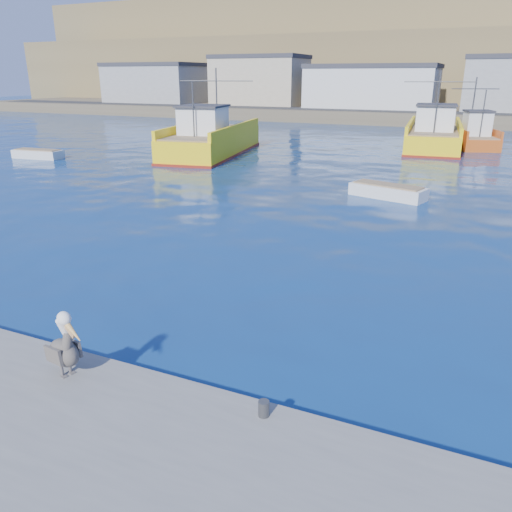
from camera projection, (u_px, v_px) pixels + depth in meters
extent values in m
plane|color=navy|center=(210.00, 326.00, 13.09)|extent=(260.00, 260.00, 0.00)
cylinder|color=#4C4C4C|center=(264.00, 408.00, 8.80)|extent=(0.20, 0.20, 0.30)
cube|color=brown|center=(444.00, 113.00, 74.58)|extent=(160.00, 30.00, 1.60)
cube|color=brown|center=(459.00, 76.00, 95.10)|extent=(180.00, 40.00, 14.00)
cube|color=brown|center=(468.00, 52.00, 110.55)|extent=(200.00, 40.00, 24.00)
cube|color=#2D2D2D|center=(438.00, 112.00, 64.85)|extent=(150.00, 5.00, 0.10)
cube|color=gray|center=(156.00, 85.00, 87.43)|extent=(16.00, 10.00, 6.00)
cube|color=#333338|center=(154.00, 65.00, 86.31)|extent=(16.32, 10.20, 0.60)
cube|color=tan|center=(260.00, 82.00, 79.58)|extent=(14.00, 9.00, 7.00)
cube|color=#333338|center=(260.00, 57.00, 78.28)|extent=(14.28, 9.18, 0.60)
cube|color=silver|center=(372.00, 88.00, 72.92)|extent=(18.00, 11.00, 5.50)
cube|color=#333338|center=(374.00, 66.00, 71.88)|extent=(18.36, 11.22, 0.60)
cube|color=yellow|center=(212.00, 143.00, 41.37)|extent=(6.64, 13.99, 1.75)
cube|color=yellow|center=(237.00, 129.00, 40.46)|extent=(2.45, 13.03, 0.70)
cube|color=yellow|center=(188.00, 127.00, 41.45)|extent=(2.45, 13.03, 0.70)
cube|color=maroon|center=(213.00, 153.00, 41.65)|extent=(6.77, 14.27, 0.25)
cube|color=#8C7251|center=(212.00, 132.00, 41.06)|extent=(6.20, 13.40, 0.10)
cube|color=white|center=(203.00, 121.00, 38.86)|extent=(3.65, 3.83, 2.00)
cube|color=#333338|center=(203.00, 106.00, 38.49)|extent=(3.93, 4.27, 0.15)
cylinder|color=#4C4C4C|center=(217.00, 100.00, 41.44)|extent=(0.14, 0.14, 5.00)
cylinder|color=#4C4C4C|center=(193.00, 110.00, 36.72)|extent=(0.12, 0.12, 4.00)
cylinder|color=#4C4C4C|center=(216.00, 81.00, 40.93)|extent=(6.20, 1.12, 0.08)
cube|color=yellow|center=(433.00, 139.00, 44.68)|extent=(5.39, 12.90, 1.64)
cube|color=yellow|center=(459.00, 126.00, 43.65)|extent=(1.30, 12.31, 0.70)
cube|color=yellow|center=(411.00, 125.00, 44.92)|extent=(1.30, 12.31, 0.70)
cube|color=maroon|center=(432.00, 147.00, 44.94)|extent=(5.50, 13.16, 0.25)
cube|color=#8C7251|center=(434.00, 129.00, 44.38)|extent=(5.00, 12.37, 0.10)
cube|color=white|center=(435.00, 118.00, 42.35)|extent=(3.30, 3.39, 2.00)
cube|color=#333338|center=(437.00, 105.00, 41.98)|extent=(3.55, 3.79, 0.15)
cylinder|color=#4C4C4C|center=(438.00, 99.00, 44.66)|extent=(0.13, 0.13, 5.00)
cylinder|color=#4C4C4C|center=(436.00, 109.00, 40.37)|extent=(0.11, 0.11, 4.00)
cylinder|color=#4C4C4C|center=(440.00, 82.00, 44.15)|extent=(6.07, 0.59, 0.08)
cube|color=#C45119|center=(471.00, 141.00, 45.77)|extent=(5.21, 8.44, 1.03)
cube|color=#C45119|center=(488.00, 131.00, 45.33)|extent=(2.50, 7.45, 0.70)
cube|color=#C45119|center=(456.00, 131.00, 45.63)|extent=(2.50, 7.45, 0.70)
cube|color=#8C7251|center=(471.00, 135.00, 45.58)|extent=(4.89, 8.06, 0.10)
cube|color=white|center=(477.00, 124.00, 44.11)|extent=(2.58, 2.51, 2.00)
cube|color=#333338|center=(479.00, 111.00, 43.74)|extent=(2.79, 2.78, 0.15)
cylinder|color=#4C4C4C|center=(473.00, 106.00, 45.48)|extent=(0.15, 0.15, 5.00)
cylinder|color=#4C4C4C|center=(483.00, 114.00, 42.70)|extent=(0.13, 0.13, 4.00)
cylinder|color=#4C4C4C|center=(475.00, 89.00, 44.97)|extent=(3.98, 1.33, 0.08)
cube|color=silver|center=(38.00, 155.00, 39.36)|extent=(4.10, 1.81, 0.80)
cube|color=#8C7251|center=(37.00, 150.00, 39.22)|extent=(3.67, 1.47, 0.08)
cube|color=silver|center=(388.00, 193.00, 26.69)|extent=(4.23, 2.46, 0.80)
cube|color=#8C7251|center=(388.00, 185.00, 26.55)|extent=(3.76, 2.06, 0.08)
cylinder|color=#595451|center=(62.00, 370.00, 9.98)|extent=(0.08, 0.08, 0.27)
cube|color=#595451|center=(64.00, 376.00, 9.99)|extent=(0.16, 0.15, 0.01)
cylinder|color=#595451|center=(70.00, 366.00, 10.10)|extent=(0.08, 0.08, 0.27)
cube|color=#595451|center=(72.00, 373.00, 10.12)|extent=(0.16, 0.15, 0.01)
ellipsoid|color=#38332D|center=(64.00, 353.00, 9.90)|extent=(0.90, 0.68, 0.55)
cube|color=#38332D|center=(53.00, 355.00, 9.76)|extent=(0.61, 0.23, 0.40)
cube|color=#38332D|center=(73.00, 347.00, 10.06)|extent=(0.61, 0.23, 0.40)
cube|color=#38332D|center=(55.00, 350.00, 10.14)|extent=(0.24, 0.20, 0.11)
cylinder|color=#38332D|center=(67.00, 342.00, 9.69)|extent=(0.26, 0.33, 0.43)
cylinder|color=white|center=(64.00, 327.00, 9.61)|extent=(0.25, 0.32, 0.41)
ellipsoid|color=white|center=(64.00, 318.00, 9.50)|extent=(0.38, 0.33, 0.27)
cone|color=gold|center=(72.00, 331.00, 9.41)|extent=(0.57, 0.28, 0.38)
cube|color=tan|center=(70.00, 331.00, 9.48)|extent=(0.33, 0.14, 0.24)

